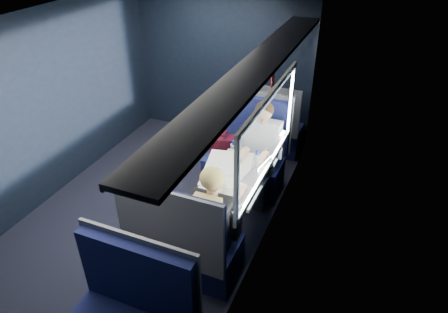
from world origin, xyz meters
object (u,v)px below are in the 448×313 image
at_px(woman, 215,217).
at_px(bottle_small, 256,161).
at_px(man, 261,148).
at_px(laptop, 261,175).
at_px(cup, 270,162).
at_px(seat_bay_near, 245,157).
at_px(table, 235,181).
at_px(seat_row_front, 267,128).
at_px(seat_bay_far, 185,246).

relative_size(woman, bottle_small, 5.73).
distance_m(man, laptop, 0.71).
distance_m(laptop, cup, 0.30).
relative_size(man, laptop, 3.93).
height_order(man, cup, man).
distance_m(seat_bay_near, laptop, 1.04).
bearing_deg(table, seat_bay_near, 102.78).
bearing_deg(seat_row_front, bottle_small, -77.48).
height_order(woman, laptop, woman).
bearing_deg(man, laptop, -72.55).
distance_m(seat_bay_far, bottle_small, 1.22).
bearing_deg(seat_row_front, table, -84.20).
bearing_deg(bottle_small, table, -128.93).
bearing_deg(bottle_small, seat_bay_near, 119.09).
height_order(woman, bottle_small, woman).
relative_size(bottle_small, cup, 2.54).
height_order(table, cup, cup).
height_order(table, bottle_small, bottle_small).
bearing_deg(bottle_small, woman, -96.35).
height_order(bottle_small, cup, bottle_small).
bearing_deg(woman, seat_row_front, 95.70).
relative_size(seat_row_front, bottle_small, 5.03).
xyz_separation_m(table, seat_bay_far, (-0.18, -0.87, -0.25)).
bearing_deg(seat_bay_near, seat_row_front, 89.08).
height_order(table, seat_bay_far, seat_bay_far).
xyz_separation_m(seat_bay_near, seat_bay_far, (0.01, -1.74, -0.01)).
distance_m(seat_bay_far, woman, 0.43).
height_order(seat_bay_near, bottle_small, seat_bay_near).
bearing_deg(table, laptop, 5.57).
height_order(seat_bay_far, laptop, seat_bay_far).
bearing_deg(laptop, cup, 86.41).
bearing_deg(laptop, seat_bay_near, 119.46).
bearing_deg(woman, laptop, 73.97).
bearing_deg(bottle_small, laptop, -59.25).
bearing_deg(seat_bay_far, cup, 68.27).
xyz_separation_m(table, laptop, (0.28, 0.03, 0.14)).
bearing_deg(seat_bay_near, cup, -47.51).
bearing_deg(man, cup, -58.08).
relative_size(seat_row_front, laptop, 3.45).
distance_m(table, seat_bay_far, 0.93).
xyz_separation_m(man, bottle_small, (0.10, -0.49, 0.12)).
relative_size(woman, cup, 14.55).
bearing_deg(man, table, -95.52).
distance_m(table, man, 0.70).
xyz_separation_m(seat_row_front, bottle_small, (0.35, -1.59, 0.43)).
xyz_separation_m(table, bottle_small, (0.17, 0.21, 0.18)).
bearing_deg(seat_bay_near, laptop, -60.54).
bearing_deg(bottle_small, seat_row_front, 102.52).
relative_size(seat_bay_near, seat_bay_far, 1.00).
relative_size(table, bottle_small, 4.33).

